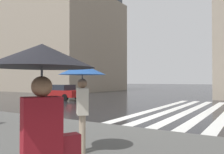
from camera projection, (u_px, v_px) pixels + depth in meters
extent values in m
plane|color=black|center=(142.00, 117.00, 11.32)|extent=(220.00, 220.00, 0.00)
cube|color=silver|center=(209.00, 111.00, 13.46)|extent=(13.00, 0.50, 0.01)
cube|color=silver|center=(191.00, 110.00, 13.99)|extent=(13.00, 0.50, 0.01)
cube|color=silver|center=(175.00, 109.00, 14.51)|extent=(13.00, 0.50, 0.01)
cube|color=silver|center=(159.00, 108.00, 15.04)|extent=(13.00, 0.50, 0.01)
cube|color=tan|center=(40.00, 49.00, 45.14)|extent=(16.07, 29.55, 16.05)
cube|color=maroon|center=(61.00, 93.00, 21.63)|extent=(1.75, 4.10, 0.60)
cube|color=#232833|center=(60.00, 87.00, 21.72)|extent=(1.54, 2.46, 0.50)
cylinder|color=black|center=(77.00, 96.00, 21.67)|extent=(0.20, 0.62, 0.62)
cylinder|color=black|center=(65.00, 98.00, 20.27)|extent=(0.20, 0.62, 0.62)
cylinder|color=black|center=(58.00, 96.00, 22.99)|extent=(0.20, 0.62, 0.62)
cylinder|color=black|center=(45.00, 97.00, 21.58)|extent=(0.20, 0.62, 0.62)
cube|color=maroon|center=(42.00, 125.00, 2.46)|extent=(0.47, 0.40, 0.60)
sphere|color=#936B4C|center=(42.00, 86.00, 2.47)|extent=(0.22, 0.22, 0.22)
cube|color=maroon|center=(67.00, 145.00, 2.60)|extent=(0.32, 0.27, 0.24)
cone|color=black|center=(42.00, 56.00, 2.47)|extent=(1.13, 1.13, 0.25)
cylinder|color=#4C4C51|center=(42.00, 106.00, 2.46)|extent=(0.02, 0.02, 0.81)
cube|color=beige|center=(82.00, 101.00, 5.32)|extent=(0.45, 0.45, 0.60)
sphere|color=#936B4C|center=(82.00, 83.00, 5.32)|extent=(0.22, 0.22, 0.22)
cylinder|color=tan|center=(83.00, 134.00, 5.22)|extent=(0.13, 0.13, 0.86)
cylinder|color=tan|center=(82.00, 132.00, 5.39)|extent=(0.13, 0.13, 0.86)
cone|color=#1E478C|center=(82.00, 69.00, 5.33)|extent=(1.09, 1.09, 0.24)
cylinder|color=#4C4C51|center=(82.00, 92.00, 5.32)|extent=(0.02, 0.02, 0.81)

